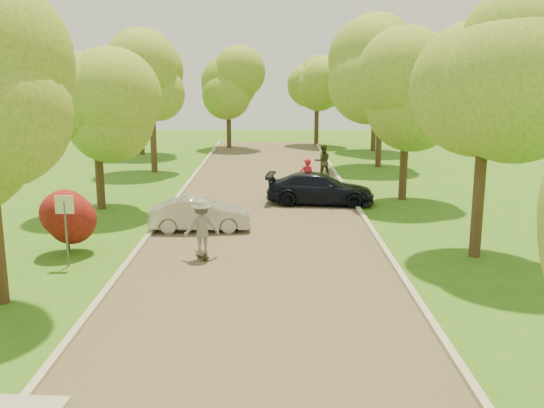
{
  "coord_description": "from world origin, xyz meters",
  "views": [
    {
      "loc": [
        0.34,
        -13.5,
        5.68
      ],
      "look_at": [
        0.35,
        6.88,
        1.3
      ],
      "focal_mm": 40.0,
      "sensor_mm": 36.0,
      "label": 1
    }
  ],
  "objects_px": {
    "street_sign": "(65,216)",
    "silver_sedan": "(200,214)",
    "longboard": "(202,255)",
    "dark_sedan": "(320,189)",
    "person_olive": "(323,161)",
    "person_striped": "(307,178)",
    "skateboarder": "(202,227)"
  },
  "relations": [
    {
      "from": "dark_sedan",
      "to": "person_striped",
      "type": "distance_m",
      "value": 1.76
    },
    {
      "from": "dark_sedan",
      "to": "longboard",
      "type": "height_order",
      "value": "dark_sedan"
    },
    {
      "from": "person_striped",
      "to": "street_sign",
      "type": "bearing_deg",
      "value": 41.38
    },
    {
      "from": "skateboarder",
      "to": "person_striped",
      "type": "xyz_separation_m",
      "value": [
        3.85,
        9.81,
        -0.09
      ]
    },
    {
      "from": "skateboarder",
      "to": "silver_sedan",
      "type": "bearing_deg",
      "value": -101.79
    },
    {
      "from": "street_sign",
      "to": "silver_sedan",
      "type": "xyz_separation_m",
      "value": [
        3.5,
        4.28,
        -0.95
      ]
    },
    {
      "from": "longboard",
      "to": "street_sign",
      "type": "bearing_deg",
      "value": -7.65
    },
    {
      "from": "street_sign",
      "to": "longboard",
      "type": "relative_size",
      "value": 2.31
    },
    {
      "from": "street_sign",
      "to": "person_striped",
      "type": "xyz_separation_m",
      "value": [
        7.8,
        10.62,
        -0.65
      ]
    },
    {
      "from": "dark_sedan",
      "to": "skateboarder",
      "type": "height_order",
      "value": "skateboarder"
    },
    {
      "from": "longboard",
      "to": "skateboarder",
      "type": "bearing_deg",
      "value": 44.18
    },
    {
      "from": "street_sign",
      "to": "dark_sedan",
      "type": "bearing_deg",
      "value": 47.16
    },
    {
      "from": "longboard",
      "to": "skateboarder",
      "type": "relative_size",
      "value": 0.53
    },
    {
      "from": "dark_sedan",
      "to": "person_striped",
      "type": "height_order",
      "value": "person_striped"
    },
    {
      "from": "dark_sedan",
      "to": "person_olive",
      "type": "xyz_separation_m",
      "value": [
        0.68,
        6.9,
        0.25
      ]
    },
    {
      "from": "street_sign",
      "to": "person_olive",
      "type": "xyz_separation_m",
      "value": [
        8.98,
        15.85,
        -0.62
      ]
    },
    {
      "from": "longboard",
      "to": "person_striped",
      "type": "relative_size",
      "value": 0.52
    },
    {
      "from": "dark_sedan",
      "to": "skateboarder",
      "type": "distance_m",
      "value": 9.23
    },
    {
      "from": "street_sign",
      "to": "longboard",
      "type": "height_order",
      "value": "street_sign"
    },
    {
      "from": "silver_sedan",
      "to": "person_striped",
      "type": "distance_m",
      "value": 7.66
    },
    {
      "from": "longboard",
      "to": "person_olive",
      "type": "relative_size",
      "value": 0.5
    },
    {
      "from": "dark_sedan",
      "to": "person_olive",
      "type": "relative_size",
      "value": 2.54
    },
    {
      "from": "longboard",
      "to": "person_striped",
      "type": "distance_m",
      "value": 10.56
    },
    {
      "from": "street_sign",
      "to": "longboard",
      "type": "bearing_deg",
      "value": 11.6
    },
    {
      "from": "street_sign",
      "to": "silver_sedan",
      "type": "distance_m",
      "value": 5.61
    },
    {
      "from": "street_sign",
      "to": "dark_sedan",
      "type": "height_order",
      "value": "street_sign"
    },
    {
      "from": "person_olive",
      "to": "person_striped",
      "type": "bearing_deg",
      "value": 67.78
    },
    {
      "from": "silver_sedan",
      "to": "longboard",
      "type": "xyz_separation_m",
      "value": [
        0.45,
        -3.47,
        -0.51
      ]
    },
    {
      "from": "street_sign",
      "to": "longboard",
      "type": "xyz_separation_m",
      "value": [
        3.95,
        0.81,
        -1.47
      ]
    },
    {
      "from": "skateboarder",
      "to": "person_olive",
      "type": "distance_m",
      "value": 15.86
    },
    {
      "from": "longboard",
      "to": "skateboarder",
      "type": "distance_m",
      "value": 0.9
    },
    {
      "from": "street_sign",
      "to": "dark_sedan",
      "type": "xyz_separation_m",
      "value": [
        8.3,
        8.95,
        -0.87
      ]
    }
  ]
}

